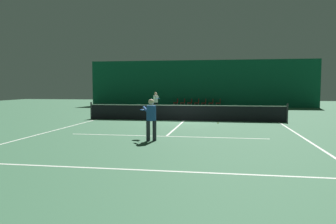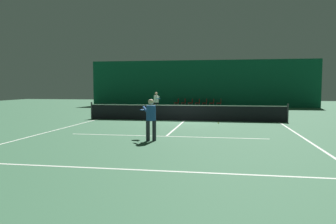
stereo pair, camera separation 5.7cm
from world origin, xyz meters
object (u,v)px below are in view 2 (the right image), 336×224
Objects in this scene: courtside_chair_3 at (198,102)px; courtside_chair_4 at (205,102)px; courtside_chair_6 at (220,102)px; player_near at (151,116)px; courtside_chair_1 at (184,102)px; courtside_chair_0 at (177,102)px; tennis_ball at (218,123)px; courtside_chair_2 at (191,102)px; tennis_net at (185,112)px; courtside_chair_5 at (212,102)px; player_far at (156,101)px.

courtside_chair_4 is (0.71, 0.00, 0.00)m from courtside_chair_3.
courtside_chair_6 is (1.42, 0.00, 0.00)m from courtside_chair_4.
player_near is 1.89× the size of courtside_chair_1.
courtside_chair_0 is 1.00× the size of courtside_chair_6.
courtside_chair_3 is at bearing -90.00° from courtside_chair_4.
courtside_chair_4 is (2.13, 0.00, 0.00)m from courtside_chair_1.
player_near is 24.05× the size of tennis_ball.
tennis_net is at bearing 4.04° from courtside_chair_2.
courtside_chair_0 is 3.55m from courtside_chair_5.
tennis_ball is (2.43, 6.25, -0.89)m from player_near.
courtside_chair_3 reaches higher than tennis_ball.
tennis_net is 2.47m from tennis_ball.
player_near is at bearing -111.23° from tennis_ball.
player_near is 1.89× the size of courtside_chair_0.
courtside_chair_2 is 1.00× the size of courtside_chair_4.
courtside_chair_0 is (-1.97, 20.77, -0.44)m from player_near.
tennis_net is at bearing -32.69° from player_near.
courtside_chair_5 is at bearing 90.00° from courtside_chair_2.
courtside_chair_0 is at bearing -24.34° from player_near.
courtside_chair_1 reaches higher than tennis_ball.
player_near is 20.78m from courtside_chair_3.
tennis_ball is at bearing 6.11° from courtside_chair_4.
courtside_chair_0 is at bearing -90.00° from courtside_chair_1.
player_near is 20.80m from courtside_chair_4.
player_far is (-2.59, 13.46, 0.02)m from player_near.
player_near is 1.89× the size of courtside_chair_3.
courtside_chair_4 and courtside_chair_5 have the same top height.
courtside_chair_1 is at bearing -90.00° from courtside_chair_5.
courtside_chair_3 is (0.71, 0.00, 0.00)m from courtside_chair_2.
courtside_chair_6 is (3.55, 0.00, 0.00)m from courtside_chair_1.
tennis_net is 7.56× the size of player_near.
courtside_chair_2 and courtside_chair_3 have the same top height.
courtside_chair_3 is 1.42m from courtside_chair_5.
player_far is 7.83m from courtside_chair_3.
courtside_chair_5 is (3.55, 0.00, 0.00)m from courtside_chair_0.
tennis_net is at bearing -5.19° from courtside_chair_5.
courtside_chair_2 and courtside_chair_5 have the same top height.
player_near reaches higher than courtside_chair_5.
player_far is 7.35m from courtside_chair_0.
courtside_chair_0 is 0.71m from courtside_chair_1.
courtside_chair_1 is 0.71m from courtside_chair_2.
courtside_chair_5 is (1.59, 20.77, -0.44)m from player_near.
tennis_ball is at bearing 11.58° from courtside_chair_2.
tennis_ball is at bearing -32.80° from tennis_net.
player_far is 1.92× the size of courtside_chair_0.
courtside_chair_2 is at bearing -90.00° from courtside_chair_3.
courtside_chair_0 is 1.00× the size of courtside_chair_1.
courtside_chair_1 is at bearing -26.28° from player_near.
courtside_chair_5 is (1.20, 13.20, -0.03)m from tennis_net.
tennis_ball is at bearing 14.24° from courtside_chair_1.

